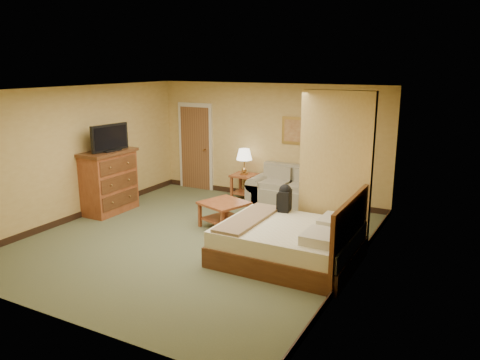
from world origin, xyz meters
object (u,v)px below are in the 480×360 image
Objects in this scene: dresser at (109,181)px; coffee_table at (224,209)px; loveseat at (290,194)px; bed at (292,243)px.

coffee_table is at bearing 6.57° from dresser.
loveseat reaches higher than coffee_table.
dresser is (-2.57, -0.30, 0.30)m from coffee_table.
loveseat is 3.81m from dresser.
loveseat is 1.35× the size of dresser.
coffee_table is at bearing -109.05° from loveseat.
coffee_table is (-0.61, -1.77, 0.06)m from loveseat.
dresser is at bearing 171.94° from bed.
dresser is at bearing -173.43° from coffee_table.
loveseat is at bearing 70.95° from coffee_table.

